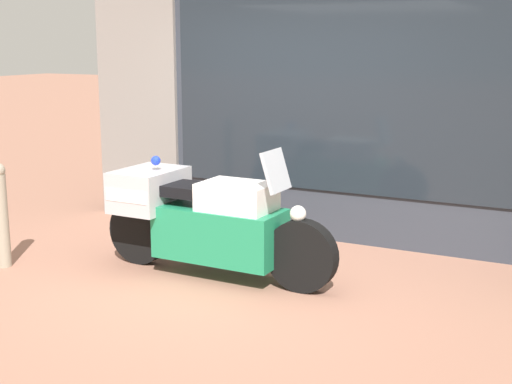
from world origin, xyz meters
TOP-DOWN VIEW (x-y plane):
  - ground_plane at (0.00, 0.00)m, footprint 60.00×60.00m
  - shop_building at (-0.45, 2.00)m, footprint 5.52×0.55m
  - window_display at (0.47, 2.03)m, footprint 3.97×0.30m
  - paramedic_motorcycle at (-0.40, 0.24)m, footprint 2.33×0.71m
  - street_bollard at (-2.20, -0.43)m, footprint 0.14×0.14m

SIDE VIEW (x-z plane):
  - ground_plane at x=0.00m, z-range 0.00..0.00m
  - window_display at x=0.47m, z-range -0.52..1.47m
  - street_bollard at x=-2.20m, z-range 0.02..1.02m
  - paramedic_motorcycle at x=-0.40m, z-range -0.07..1.14m
  - shop_building at x=-0.45m, z-range 0.01..3.66m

